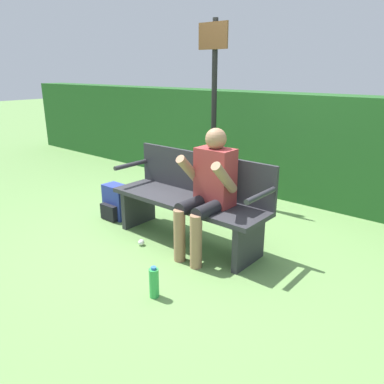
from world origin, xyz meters
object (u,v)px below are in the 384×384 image
(person_seated, at_px, (208,187))
(water_bottle, at_px, (154,283))
(park_bench, at_px, (191,198))
(backpack, at_px, (116,203))
(signpost, at_px, (214,98))

(person_seated, xyz_separation_m, water_bottle, (0.15, -0.87, -0.55))
(park_bench, xyz_separation_m, backpack, (-1.09, -0.12, -0.27))
(backpack, height_order, signpost, signpost)
(park_bench, distance_m, person_seated, 0.39)
(backpack, bearing_deg, signpost, 71.02)
(park_bench, xyz_separation_m, water_bottle, (0.46, -0.99, -0.34))
(backpack, xyz_separation_m, signpost, (0.45, 1.32, 1.18))
(person_seated, height_order, backpack, person_seated)
(person_seated, distance_m, water_bottle, 1.04)
(backpack, bearing_deg, water_bottle, -29.38)
(water_bottle, relative_size, signpost, 0.11)
(park_bench, relative_size, person_seated, 1.42)
(person_seated, relative_size, signpost, 0.52)
(signpost, bearing_deg, backpack, -108.98)
(park_bench, relative_size, signpost, 0.75)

